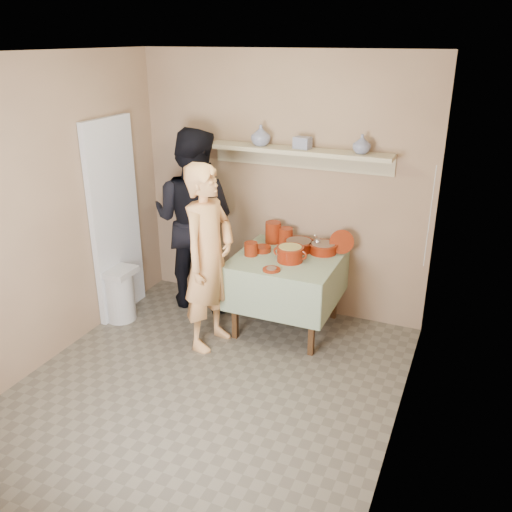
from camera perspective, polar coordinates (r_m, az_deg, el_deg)
The scene contains 22 objects.
ground at distance 4.57m, azimuth -5.60°, elevation -14.14°, with size 3.50×3.50×0.00m, color #655E50.
tile_panel at distance 5.57m, azimuth -14.61°, elevation 3.66°, with size 0.06×0.70×2.00m, color silver.
plate_stack_a at distance 5.45m, azimuth 1.82°, elevation 2.52°, with size 0.16×0.16×0.21m, color maroon.
plate_stack_b at distance 5.41m, azimuth 3.13°, elevation 2.08°, with size 0.14×0.14×0.17m, color maroon.
bowl_stack at distance 5.14m, azimuth -0.54°, elevation 0.76°, with size 0.13×0.13×0.13m, color maroon.
empty_bowl at distance 5.24m, azimuth 0.67°, elevation 0.75°, with size 0.17×0.17×0.05m, color maroon.
propped_lid at distance 5.22m, azimuth 9.00°, elevation 1.48°, with size 0.23×0.23×0.02m, color maroon.
vase_right at distance 5.02m, azimuth 11.08°, elevation 11.49°, with size 0.16×0.16×0.17m, color navy.
vase_left at distance 5.30m, azimuth 0.51°, elevation 12.59°, with size 0.19×0.19×0.20m, color navy.
ceramic_box at distance 5.17m, azimuth 4.91°, elevation 11.78°, with size 0.15×0.11×0.11m, color navy.
person_cook at distance 4.85m, azimuth -5.01°, elevation -0.23°, with size 0.63×0.41×1.72m, color #F3AC69.
person_helper at distance 5.64m, azimuth -6.55°, elevation 3.84°, with size 0.91×0.71×1.88m, color black.
room_shell at distance 3.85m, azimuth -6.49°, elevation 5.56°, with size 3.04×3.54×2.62m.
serving_table at distance 5.18m, azimuth 3.33°, elevation -1.28°, with size 0.97×0.97×0.76m.
cazuela_meat_a at distance 5.28m, azimuth 4.52°, elevation 1.23°, with size 0.30×0.30×0.10m.
cazuela_meat_b at distance 5.23m, azimuth 7.08°, elevation 0.92°, with size 0.28×0.28×0.10m.
ladle at distance 5.22m, azimuth 6.48°, elevation 1.50°, with size 0.08×0.26×0.19m.
cazuela_rice at distance 5.00m, azimuth 3.60°, elevation 0.36°, with size 0.33×0.25×0.14m.
front_plate at distance 4.82m, azimuth 1.64°, elevation -1.41°, with size 0.16×0.16×0.03m.
wall_shelf at distance 5.22m, azimuth 4.48°, elevation 10.77°, with size 1.80×0.25×0.21m.
trash_bin at distance 5.65m, azimuth -14.19°, elevation -3.88°, with size 0.32×0.32×0.56m.
electrical_cord at distance 4.91m, azimuth 17.83°, elevation 3.91°, with size 0.01×0.05×0.90m.
Camera 1 is at (1.84, -3.20, 2.70)m, focal length 38.00 mm.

